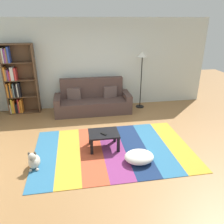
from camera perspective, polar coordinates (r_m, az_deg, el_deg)
The scene contains 10 objects.
ground_plane at distance 5.18m, azimuth 0.98°, elevation -8.09°, with size 14.00×14.00×0.00m, color #9E7042.
back_wall at distance 7.08m, azimuth -2.80°, elevation 12.18°, with size 6.80×0.10×2.70m, color silver.
rug at distance 4.95m, azimuth 0.35°, elevation -9.65°, with size 3.39×2.20×0.01m.
couch at distance 6.81m, azimuth -4.94°, elevation 2.83°, with size 2.26×0.80×1.00m.
bookshelf at distance 7.09m, azimuth -23.21°, elevation 7.09°, with size 0.90×0.28×2.03m.
coffee_table at distance 4.88m, azimuth -2.16°, elevation -6.03°, with size 0.65×0.51×0.37m.
pouf at distance 4.55m, azimuth 6.95°, elevation -11.34°, with size 0.59×0.49×0.22m, color white.
dog at distance 4.59m, azimuth -19.38°, elevation -11.70°, with size 0.22×0.35×0.40m.
standing_lamp at distance 6.91m, azimuth 7.72°, elevation 12.66°, with size 0.32×0.32×1.75m.
tv_remote at distance 4.78m, azimuth -2.18°, elevation -5.63°, with size 0.04×0.15×0.02m, color black.
Camera 1 is at (-0.83, -4.36, 2.67)m, focal length 35.67 mm.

